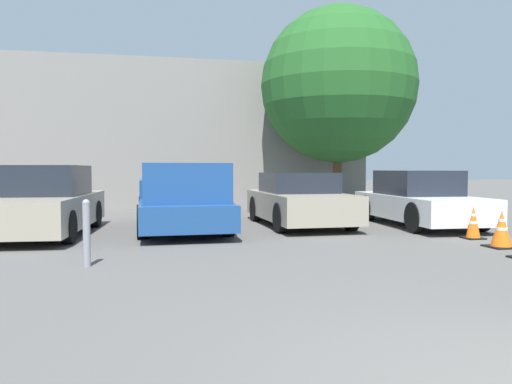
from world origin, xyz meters
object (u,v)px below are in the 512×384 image
Objects in this scene: pickup_truck at (182,200)px; traffic_cone_fourth at (502,229)px; parked_car_second at (299,201)px; parked_car_nearest at (44,203)px; bollard_nearest at (87,231)px; traffic_cone_fifth at (473,223)px; parked_car_third at (418,200)px.

traffic_cone_fourth is at bearing 145.20° from pickup_truck.
pickup_truck is 3.07m from parked_car_second.
parked_car_second is at bearing -170.18° from parked_car_nearest.
parked_car_nearest is 4.64× the size of bollard_nearest.
traffic_cone_fifth is 0.68× the size of bollard_nearest.
parked_car_third reaches higher than parked_car_second.
parked_car_nearest is 0.85× the size of pickup_truck.
bollard_nearest reaches higher than traffic_cone_fifth.
parked_car_second reaches higher than traffic_cone_fourth.
traffic_cone_fifth is 2.52m from parked_car_third.
traffic_cone_fifth is at bearing 79.48° from traffic_cone_fourth.
traffic_cone_fourth is at bearing 161.52° from parked_car_nearest.
parked_car_third is (3.05, -0.61, 0.01)m from parked_car_second.
bollard_nearest reaches higher than traffic_cone_fourth.
bollard_nearest is at bearing 29.46° from parked_car_third.
parked_car_nearest is (-9.03, 2.46, 0.37)m from traffic_cone_fifth.
bollard_nearest is at bearing -168.81° from traffic_cone_fifth.
parked_car_third reaches higher than bollard_nearest.
traffic_cone_fifth is at bearing 168.57° from parked_car_nearest.
parked_car_second is 3.12m from parked_car_third.
pickup_truck is at bearing 68.57° from bollard_nearest.
pickup_truck is (3.06, 0.23, 0.01)m from parked_car_nearest.
bollard_nearest is (-7.61, -1.51, 0.20)m from traffic_cone_fifth.
traffic_cone_fifth is 0.16× the size of parked_car_second.
parked_car_nearest is 9.16m from parked_car_third.
parked_car_third is 8.72m from bollard_nearest.
parked_car_second is at bearing -9.16° from parked_car_third.
bollard_nearest is at bearing -177.27° from traffic_cone_fourth.
parked_car_nearest is 4.21m from bollard_nearest.
pickup_truck is at bearing -171.90° from parked_car_nearest.
parked_car_nearest reaches higher than traffic_cone_fourth.
parked_car_nearest is at bearing 2.36° from parked_car_third.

